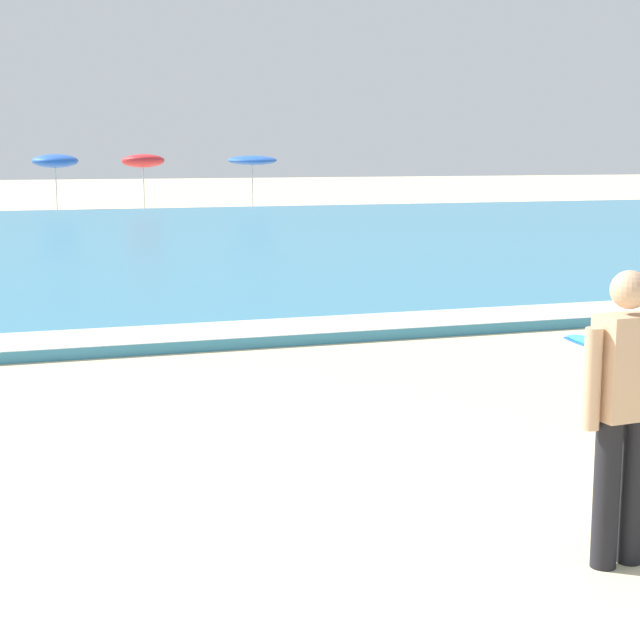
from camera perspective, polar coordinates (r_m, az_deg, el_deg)
ground_plane at (r=5.96m, az=-17.04°, el=-14.49°), size 160.00×160.00×0.00m
beach_umbrella_3 at (r=41.49m, az=-14.74°, el=8.68°), size 1.79×1.80×2.24m
beach_umbrella_4 at (r=42.34m, az=-9.97°, el=8.85°), size 1.75×1.79×2.29m
beach_umbrella_5 at (r=43.14m, az=-3.86°, el=8.99°), size 2.09×2.10×2.18m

